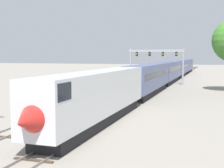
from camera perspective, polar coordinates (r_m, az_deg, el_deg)
ground_plane at (r=25.74m, az=-10.61°, el=-8.91°), size 400.00×400.00×0.00m
track_main at (r=82.71m, az=11.07°, el=0.80°), size 2.60×200.00×0.16m
track_near at (r=64.09m, az=3.96°, el=-0.36°), size 2.60×160.00×0.16m
passenger_train at (r=74.09m, az=10.29°, el=2.28°), size 3.04×115.30×4.80m
signal_gantry at (r=69.56m, az=7.94°, el=4.72°), size 12.10×0.49×7.84m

